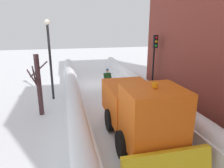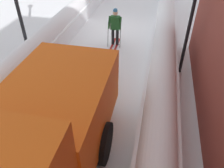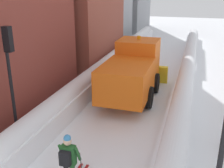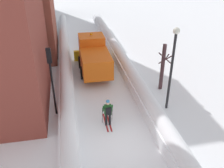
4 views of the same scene
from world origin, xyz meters
TOP-DOWN VIEW (x-y plane):
  - ground_plane at (0.00, 10.00)m, footprint 80.00×80.00m
  - snowbank_left at (-2.59, 10.00)m, footprint 1.10×36.00m
  - snowbank_right at (2.59, 10.00)m, footprint 1.10×36.00m
  - plow_truck at (-0.13, 9.32)m, footprint 3.20×5.98m
  - skier at (-0.26, 1.78)m, footprint 0.62×1.80m
  - traffic_light_pole at (-3.35, 3.69)m, footprint 0.28×0.42m

SIDE VIEW (x-z plane):
  - ground_plane at x=0.00m, z-range 0.00..0.00m
  - snowbank_right at x=2.59m, z-range -0.04..1.23m
  - snowbank_left at x=-2.59m, z-range -0.03..1.29m
  - skier at x=-0.26m, z-range 0.10..1.91m
  - plow_truck at x=-0.13m, z-range -0.08..3.04m
  - traffic_light_pole at x=-3.35m, z-range 0.89..5.34m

